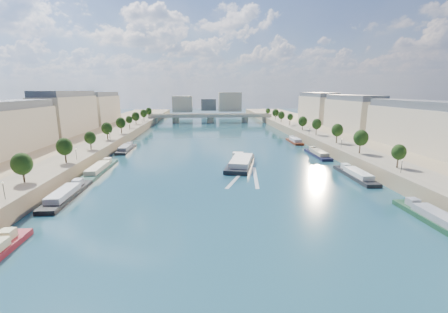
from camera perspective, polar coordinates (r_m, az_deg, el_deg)
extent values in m
plane|color=#0D383C|center=(141.50, -1.11, 0.47)|extent=(700.00, 700.00, 0.00)
cube|color=#9E8460|center=(155.15, -28.73, 0.93)|extent=(44.00, 520.00, 5.00)
cube|color=#9E8460|center=(161.43, 25.35, 1.67)|extent=(44.00, 520.00, 5.00)
cube|color=gray|center=(149.03, -23.59, 2.01)|extent=(14.00, 520.00, 0.10)
cube|color=gray|center=(154.23, 20.56, 2.59)|extent=(14.00, 520.00, 0.10)
cylinder|color=#382B1E|center=(96.23, -33.89, -3.28)|extent=(0.50, 0.50, 3.82)
ellipsoid|color=#163210|center=(95.45, -34.15, -1.20)|extent=(4.80, 4.80, 5.52)
cylinder|color=#382B1E|center=(116.99, -28.18, -0.15)|extent=(0.50, 0.50, 3.82)
ellipsoid|color=#163210|center=(116.34, -28.36, 1.58)|extent=(4.80, 4.80, 5.52)
cylinder|color=#382B1E|center=(138.79, -24.22, 2.03)|extent=(0.50, 0.50, 3.82)
ellipsoid|color=#163210|center=(138.25, -24.36, 3.49)|extent=(4.80, 4.80, 5.52)
cylinder|color=#382B1E|center=(161.22, -21.35, 3.60)|extent=(0.50, 0.50, 3.82)
ellipsoid|color=#163210|center=(160.75, -21.45, 4.86)|extent=(4.80, 4.80, 5.52)
cylinder|color=#382B1E|center=(184.05, -19.18, 4.78)|extent=(0.50, 0.50, 3.82)
ellipsoid|color=#163210|center=(183.64, -19.26, 5.88)|extent=(4.80, 4.80, 5.52)
cylinder|color=#382B1E|center=(207.14, -17.49, 5.69)|extent=(0.50, 0.50, 3.82)
ellipsoid|color=#163210|center=(206.78, -17.55, 6.67)|extent=(4.80, 4.80, 5.52)
cylinder|color=#382B1E|center=(230.42, -16.13, 6.41)|extent=(0.50, 0.50, 3.82)
ellipsoid|color=#163210|center=(230.09, -16.18, 7.30)|extent=(4.80, 4.80, 5.52)
cylinder|color=#382B1E|center=(253.83, -15.02, 7.00)|extent=(0.50, 0.50, 3.82)
ellipsoid|color=#163210|center=(253.53, -15.06, 7.81)|extent=(4.80, 4.80, 5.52)
cylinder|color=#382B1E|center=(277.34, -14.09, 7.49)|extent=(0.50, 0.50, 3.82)
ellipsoid|color=#163210|center=(277.07, -14.13, 8.23)|extent=(4.80, 4.80, 5.52)
cylinder|color=#382B1E|center=(110.12, 30.34, -1.09)|extent=(0.50, 0.50, 3.82)
ellipsoid|color=#163210|center=(109.44, 30.54, 0.73)|extent=(4.80, 4.80, 5.52)
cylinder|color=#382B1E|center=(130.14, 24.49, 1.37)|extent=(0.50, 0.50, 3.82)
ellipsoid|color=#163210|center=(129.56, 24.64, 2.92)|extent=(4.80, 4.80, 5.52)
cylinder|color=#382B1E|center=(151.32, 20.24, 3.15)|extent=(0.50, 0.50, 3.82)
ellipsoid|color=#163210|center=(150.82, 20.34, 4.49)|extent=(4.80, 4.80, 5.52)
cylinder|color=#382B1E|center=(173.24, 17.03, 4.48)|extent=(0.50, 0.50, 3.82)
ellipsoid|color=#163210|center=(172.80, 17.11, 5.65)|extent=(4.80, 4.80, 5.52)
cylinder|color=#382B1E|center=(195.64, 14.55, 5.49)|extent=(0.50, 0.50, 3.82)
ellipsoid|color=#163210|center=(195.26, 14.61, 6.54)|extent=(4.80, 4.80, 5.52)
cylinder|color=#382B1E|center=(218.39, 12.57, 6.29)|extent=(0.50, 0.50, 3.82)
ellipsoid|color=#163210|center=(218.04, 12.62, 7.23)|extent=(4.80, 4.80, 5.52)
cylinder|color=#382B1E|center=(241.38, 10.96, 6.93)|extent=(0.50, 0.50, 3.82)
ellipsoid|color=#163210|center=(241.07, 11.00, 7.78)|extent=(4.80, 4.80, 5.52)
cylinder|color=#382B1E|center=(264.55, 9.63, 7.46)|extent=(0.50, 0.50, 3.82)
ellipsoid|color=#163210|center=(264.26, 9.66, 8.24)|extent=(4.80, 4.80, 5.52)
cylinder|color=#382B1E|center=(287.85, 8.52, 7.90)|extent=(0.50, 0.50, 3.82)
ellipsoid|color=#163210|center=(287.59, 8.54, 8.61)|extent=(4.80, 4.80, 5.52)
cylinder|color=black|center=(85.10, -36.37, -5.39)|extent=(0.14, 0.14, 4.00)
sphere|color=#FFE5B2|center=(84.56, -36.55, -4.03)|extent=(0.36, 0.36, 0.36)
cylinder|color=black|center=(119.57, -26.33, 0.33)|extent=(0.14, 0.14, 4.00)
sphere|color=#FFE5B2|center=(119.19, -26.42, 1.32)|extent=(0.36, 0.36, 0.36)
cylinder|color=black|center=(156.69, -20.91, 3.43)|extent=(0.14, 0.14, 4.00)
sphere|color=#FFE5B2|center=(156.40, -20.97, 4.19)|extent=(0.36, 0.36, 0.36)
cylinder|color=black|center=(194.96, -17.57, 5.31)|extent=(0.14, 0.14, 4.00)
sphere|color=#FFE5B2|center=(194.72, -17.61, 5.92)|extent=(0.36, 0.36, 0.36)
cylinder|color=black|center=(233.80, -15.33, 6.56)|extent=(0.14, 0.14, 4.00)
sphere|color=#FFE5B2|center=(233.61, -15.36, 7.08)|extent=(0.36, 0.36, 0.36)
cylinder|color=black|center=(104.70, 30.72, -1.72)|extent=(0.14, 0.14, 4.00)
sphere|color=#FFE5B2|center=(104.27, 30.85, -0.60)|extent=(0.36, 0.36, 0.36)
cylinder|color=black|center=(138.63, 21.46, 2.29)|extent=(0.14, 0.14, 4.00)
sphere|color=#FFE5B2|center=(138.30, 21.53, 3.14)|extent=(0.36, 0.36, 0.36)
cylinder|color=black|center=(175.14, 15.92, 4.66)|extent=(0.14, 0.14, 4.00)
sphere|color=#FFE5B2|center=(174.88, 15.96, 5.34)|extent=(0.36, 0.36, 0.36)
cylinder|color=black|center=(212.91, 12.30, 6.17)|extent=(0.14, 0.14, 4.00)
sphere|color=#FFE5B2|center=(212.69, 12.33, 6.74)|extent=(0.36, 0.36, 0.36)
cylinder|color=black|center=(251.37, 9.77, 7.22)|extent=(0.14, 0.14, 4.00)
sphere|color=#FFE5B2|center=(251.19, 9.79, 7.69)|extent=(0.36, 0.36, 0.36)
cube|color=beige|center=(144.92, -36.69, 4.28)|extent=(16.00, 52.00, 20.00)
cube|color=beige|center=(196.02, -27.68, 6.86)|extent=(16.00, 52.00, 20.00)
cube|color=#474C54|center=(195.49, -28.03, 10.23)|extent=(14.72, 50.44, 3.20)
cube|color=beige|center=(250.15, -22.43, 8.27)|extent=(16.00, 52.00, 20.00)
cube|color=#474C54|center=(249.74, -22.65, 10.92)|extent=(14.72, 50.44, 3.20)
cube|color=beige|center=(152.80, 33.15, 5.03)|extent=(16.00, 52.00, 20.00)
cube|color=#474C54|center=(152.13, 33.68, 9.35)|extent=(14.72, 50.44, 3.20)
cube|color=beige|center=(201.92, 23.30, 7.39)|extent=(16.00, 52.00, 20.00)
cube|color=#474C54|center=(201.41, 23.59, 10.68)|extent=(14.72, 50.44, 3.20)
cube|color=beige|center=(254.80, 17.36, 8.71)|extent=(16.00, 52.00, 20.00)
cube|color=#474C54|center=(254.40, 17.53, 11.31)|extent=(14.72, 50.44, 3.20)
cube|color=beige|center=(349.31, -7.90, 9.88)|extent=(22.00, 18.00, 18.00)
cube|color=beige|center=(359.87, 1.11, 10.39)|extent=(26.00, 20.00, 22.00)
cube|color=#474C54|center=(373.67, -2.98, 9.84)|extent=(18.00, 16.00, 14.00)
cube|color=#C1B79E|center=(278.96, -2.59, 7.73)|extent=(112.00, 11.00, 2.20)
cube|color=#C1B79E|center=(273.86, -2.56, 7.96)|extent=(112.00, 0.80, 0.90)
cube|color=#C1B79E|center=(283.82, -2.62, 8.12)|extent=(112.00, 0.80, 0.90)
cylinder|color=#C1B79E|center=(280.34, -9.18, 6.85)|extent=(6.40, 6.40, 5.00)
cylinder|color=#C1B79E|center=(279.30, -2.58, 6.97)|extent=(6.40, 6.40, 5.00)
cylinder|color=#C1B79E|center=(281.91, 3.98, 7.01)|extent=(6.40, 6.40, 5.00)
cube|color=#C1B79E|center=(282.83, -13.24, 6.73)|extent=(6.00, 12.00, 5.00)
cube|color=#C1B79E|center=(285.36, 7.99, 6.98)|extent=(6.00, 12.00, 5.00)
cube|color=black|center=(120.69, 3.15, -1.43)|extent=(15.82, 31.52, 2.17)
cube|color=white|center=(117.87, 3.30, -0.75)|extent=(11.71, 20.85, 1.95)
cube|color=white|center=(129.04, 2.66, 0.39)|extent=(5.09, 4.59, 1.80)
cube|color=silver|center=(104.15, 2.54, -3.97)|extent=(10.51, 24.68, 0.04)
cube|color=silver|center=(105.05, 6.02, -3.88)|extent=(4.43, 25.95, 0.04)
cube|color=beige|center=(73.80, -35.99, -11.88)|extent=(2.50, 2.57, 1.80)
cube|color=black|center=(95.96, -27.68, -6.73)|extent=(5.00, 25.57, 1.80)
cube|color=silver|center=(93.68, -28.28, -6.15)|extent=(4.10, 14.07, 1.60)
cube|color=silver|center=(102.16, -26.10, -4.39)|extent=(2.50, 3.07, 1.80)
cube|color=#1C463C|center=(120.83, -22.51, -2.47)|extent=(5.00, 29.75, 1.80)
cube|color=beige|center=(118.24, -22.93, -1.97)|extent=(4.10, 16.36, 1.60)
cube|color=beige|center=(128.66, -21.35, -0.67)|extent=(2.50, 3.57, 1.80)
cube|color=black|center=(157.62, -18.10, 1.21)|extent=(5.00, 23.79, 1.80)
cube|color=gray|center=(155.50, -18.31, 1.68)|extent=(4.10, 13.08, 1.60)
cube|color=gray|center=(164.11, -17.55, 2.32)|extent=(2.50, 2.85, 1.80)
cube|color=#1B432A|center=(85.61, 34.70, -9.82)|extent=(5.00, 21.48, 1.80)
cube|color=gray|center=(83.82, 35.58, -9.14)|extent=(4.10, 11.81, 1.60)
cube|color=gray|center=(89.74, 32.31, -7.33)|extent=(2.50, 2.58, 1.80)
cube|color=black|center=(113.65, 23.68, -3.48)|extent=(5.00, 24.44, 1.80)
cube|color=silver|center=(111.56, 24.21, -2.91)|extent=(4.10, 13.44, 1.60)
cube|color=silver|center=(119.51, 22.15, -1.70)|extent=(2.50, 2.93, 1.80)
cube|color=#161731|center=(144.23, 17.40, 0.24)|extent=(5.00, 23.31, 1.80)
cube|color=#BAAE8B|center=(142.20, 17.72, 0.75)|extent=(4.10, 12.82, 1.60)
cube|color=#BAAE8B|center=(150.28, 16.49, 1.48)|extent=(2.50, 2.80, 1.80)
cube|color=#632411|center=(177.18, 13.28, 2.69)|extent=(5.00, 19.66, 1.80)
cube|color=silver|center=(175.42, 13.46, 3.15)|extent=(4.10, 10.81, 1.60)
cube|color=silver|center=(182.46, 12.77, 3.57)|extent=(2.50, 2.36, 1.80)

